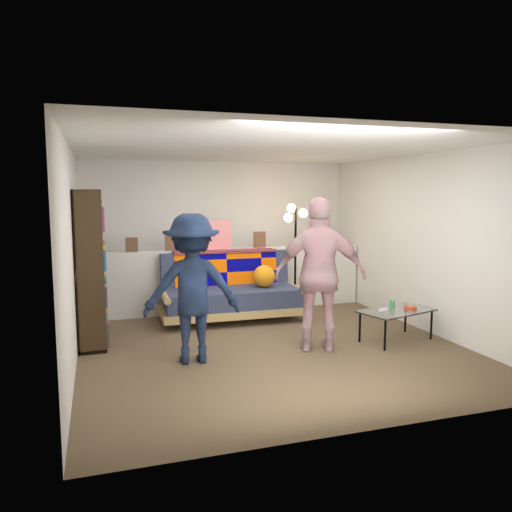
% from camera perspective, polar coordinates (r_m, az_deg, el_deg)
% --- Properties ---
extents(ground, '(5.00, 5.00, 0.00)m').
position_cam_1_polar(ground, '(6.40, 1.10, -9.80)').
color(ground, brown).
rests_on(ground, ground).
extents(room_shell, '(4.60, 5.05, 2.45)m').
position_cam_1_polar(room_shell, '(6.57, -0.19, 5.45)').
color(room_shell, silver).
rests_on(room_shell, ground).
extents(half_wall_ledge, '(4.45, 0.15, 1.00)m').
position_cam_1_polar(half_wall_ledge, '(7.97, -3.06, -2.73)').
color(half_wall_ledge, silver).
rests_on(half_wall_ledge, ground).
extents(ledge_decor, '(2.97, 0.02, 0.45)m').
position_cam_1_polar(ledge_decor, '(7.80, -4.67, 2.06)').
color(ledge_decor, brown).
rests_on(ledge_decor, half_wall_ledge).
extents(futon_sofa, '(2.09, 1.04, 0.89)m').
position_cam_1_polar(futon_sofa, '(7.45, -2.84, -4.08)').
color(futon_sofa, tan).
rests_on(futon_sofa, ground).
extents(bookshelf, '(0.32, 0.96, 1.91)m').
position_cam_1_polar(bookshelf, '(6.49, -18.42, -1.85)').
color(bookshelf, black).
rests_on(bookshelf, ground).
extents(coffee_table, '(1.05, 0.76, 0.49)m').
position_cam_1_polar(coffee_table, '(6.61, 15.78, -6.18)').
color(coffee_table, black).
rests_on(coffee_table, ground).
extents(floor_lamp, '(0.40, 0.33, 1.70)m').
position_cam_1_polar(floor_lamp, '(7.87, 4.42, 2.34)').
color(floor_lamp, black).
rests_on(floor_lamp, ground).
extents(person_left, '(1.12, 0.70, 1.65)m').
position_cam_1_polar(person_left, '(5.55, -7.31, -3.71)').
color(person_left, black).
rests_on(person_left, ground).
extents(person_right, '(1.16, 0.79, 1.83)m').
position_cam_1_polar(person_right, '(5.93, 7.36, -2.14)').
color(person_right, pink).
rests_on(person_right, ground).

